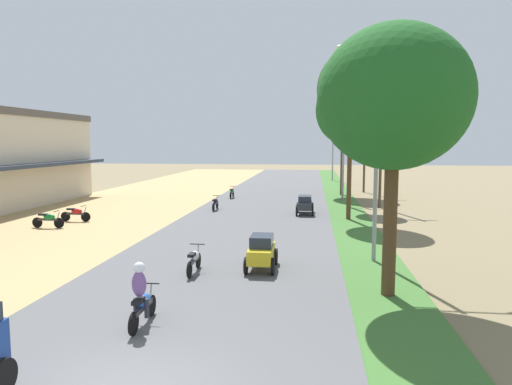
{
  "coord_description": "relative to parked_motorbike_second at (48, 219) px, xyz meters",
  "views": [
    {
      "loc": [
        3.39,
        -7.31,
        4.64
      ],
      "look_at": [
        0.1,
        19.75,
        1.69
      ],
      "focal_mm": 32.6,
      "sensor_mm": 36.0,
      "label": 1
    }
  ],
  "objects": [
    {
      "name": "car_sedan_charcoal",
      "position": [
        13.58,
        6.42,
        0.19
      ],
      "size": [
        1.1,
        2.26,
        1.19
      ],
      "color": "#282D33",
      "rests_on": "road_strip"
    },
    {
      "name": "car_hatchback_yellow",
      "position": [
        12.25,
        -6.75,
        0.19
      ],
      "size": [
        1.04,
        2.0,
        1.23
      ],
      "color": "gold",
      "rests_on": "road_strip"
    },
    {
      "name": "utility_pole_near",
      "position": [
        18.8,
        10.55,
        4.09
      ],
      "size": [
        1.8,
        0.2,
        8.9
      ],
      "color": "brown",
      "rests_on": "ground"
    },
    {
      "name": "streetlamp_mid",
      "position": [
        16.44,
        14.42,
        4.0
      ],
      "size": [
        3.16,
        0.2,
        7.79
      ],
      "color": "gray",
      "rests_on": "median_strip"
    },
    {
      "name": "motorbike_ahead_third",
      "position": [
        7.54,
        7.49,
        0.02
      ],
      "size": [
        0.54,
        1.8,
        0.94
      ],
      "color": "black",
      "rests_on": "road_strip"
    },
    {
      "name": "median_tree_second",
      "position": [
        16.2,
        4.87,
        7.11
      ],
      "size": [
        3.96,
        3.96,
        9.92
      ],
      "color": "#4C351E",
      "rests_on": "median_strip"
    },
    {
      "name": "median_tree_nearest",
      "position": [
        16.34,
        -9.07,
        5.35
      ],
      "size": [
        4.42,
        4.42,
        7.98
      ],
      "color": "#4C351E",
      "rests_on": "median_strip"
    },
    {
      "name": "median_tree_fourth",
      "position": [
        16.6,
        17.93,
        6.89
      ],
      "size": [
        4.74,
        4.74,
        10.31
      ],
      "color": "#4C351E",
      "rests_on": "median_strip"
    },
    {
      "name": "streetlamp_near",
      "position": [
        16.44,
        -4.97,
        4.29
      ],
      "size": [
        3.16,
        0.2,
        8.36
      ],
      "color": "gray",
      "rests_on": "median_strip"
    },
    {
      "name": "motorbike_ahead_second",
      "position": [
        9.96,
        -7.54,
        0.02
      ],
      "size": [
        0.54,
        1.8,
        0.94
      ],
      "color": "black",
      "rests_on": "road_strip"
    },
    {
      "name": "parked_motorbike_third",
      "position": [
        0.44,
        2.11,
        0.0
      ],
      "size": [
        1.8,
        0.54,
        0.94
      ],
      "color": "black",
      "rests_on": "dirt_shoulder"
    },
    {
      "name": "utility_pole_far",
      "position": [
        18.8,
        20.88,
        4.56
      ],
      "size": [
        1.8,
        0.2,
        9.83
      ],
      "color": "brown",
      "rests_on": "ground"
    },
    {
      "name": "parked_motorbike_second",
      "position": [
        0.0,
        0.0,
        0.0
      ],
      "size": [
        1.8,
        0.54,
        0.94
      ],
      "color": "black",
      "rests_on": "dirt_shoulder"
    },
    {
      "name": "motorbike_foreground_rider",
      "position": [
        9.87,
        -12.34,
        0.3
      ],
      "size": [
        0.54,
        1.8,
        1.66
      ],
      "color": "black",
      "rests_on": "road_strip"
    },
    {
      "name": "motorbike_ahead_fourth",
      "position": [
        7.47,
        14.4,
        0.02
      ],
      "size": [
        0.54,
        1.8,
        0.94
      ],
      "color": "black",
      "rests_on": "road_strip"
    },
    {
      "name": "median_tree_third",
      "position": [
        16.61,
        10.25,
        7.06
      ],
      "size": [
        2.89,
        2.89,
        9.16
      ],
      "color": "#4C351E",
      "rests_on": "median_strip"
    },
    {
      "name": "streetlamp_far",
      "position": [
        16.44,
        33.68,
        4.35
      ],
      "size": [
        3.16,
        0.2,
        8.47
      ],
      "color": "gray",
      "rests_on": "median_strip"
    }
  ]
}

